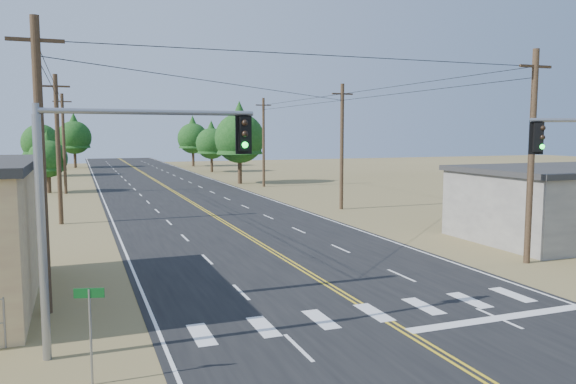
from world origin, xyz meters
name	(u,v)px	position (x,y,z in m)	size (l,w,h in m)	color
road	(220,220)	(0.00, 30.00, 0.01)	(15.00, 200.00, 0.02)	black
utility_pole_left_near	(41,165)	(-10.50, 12.00, 5.12)	(1.80, 0.30, 10.00)	#4C3826
utility_pole_left_mid	(58,148)	(-10.50, 32.00, 5.12)	(1.80, 0.30, 10.00)	#4C3826
utility_pole_left_far	(64,143)	(-10.50, 52.00, 5.12)	(1.80, 0.30, 10.00)	#4C3826
utility_pole_right_near	(531,155)	(10.50, 12.00, 5.12)	(1.80, 0.30, 10.00)	#4C3826
utility_pole_right_mid	(342,146)	(10.50, 32.00, 5.12)	(1.80, 0.30, 10.00)	#4C3826
utility_pole_right_far	(264,142)	(10.50, 52.00, 5.12)	(1.80, 0.30, 10.00)	#4C3826
signal_mast_left	(110,185)	(-8.54, 7.82, 4.74)	(6.18, 0.72, 6.96)	gray
street_sign	(90,320)	(-9.22, 5.61, 1.64)	(0.71, 0.21, 2.44)	gray
tree_left_near	(48,155)	(-12.10, 53.57, 3.89)	(3.82, 3.82, 6.37)	#3F2D1E
tree_left_mid	(40,139)	(-14.00, 77.34, 5.26)	(5.16, 5.16, 8.60)	#3F2D1E
tree_left_far	(74,134)	(-9.60, 95.73, 5.84)	(5.73, 5.73, 9.55)	#3F2D1E
tree_right_near	(239,133)	(9.00, 56.65, 6.06)	(5.95, 5.95, 9.91)	#3F2D1E
tree_right_mid	(211,140)	(10.32, 77.35, 4.91)	(4.81, 4.81, 8.02)	#3F2D1E
tree_right_far	(193,135)	(10.48, 92.88, 5.61)	(5.51, 5.51, 9.18)	#3F2D1E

